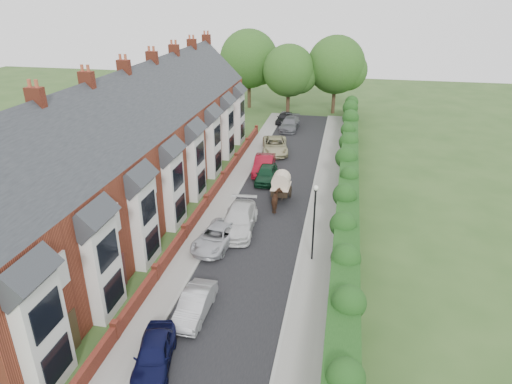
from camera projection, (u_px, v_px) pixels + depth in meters
The scene contains 24 objects.
ground at pixel (245, 292), 25.84m from camera, with size 140.00×140.00×0.00m, color #2D4C1E.
road at pixel (270, 207), 35.77m from camera, with size 6.00×58.00×0.02m, color black.
pavement_hedge_side at pixel (322, 211), 35.02m from camera, with size 2.20×58.00×0.12m, color gray.
pavement_house_side at pixel (222, 203), 36.44m from camera, with size 1.70×58.00×0.12m, color gray.
kerb_hedge_side at pixel (309, 210), 35.20m from camera, with size 0.18×58.00×0.13m, color #999994.
kerb_house_side at pixel (232, 203), 36.30m from camera, with size 0.18×58.00×0.13m, color #999994.
hedge at pixel (348, 195), 34.07m from camera, with size 2.10×58.00×2.85m.
terrace_row at pixel (135, 149), 34.90m from camera, with size 9.05×40.50×11.50m.
garden_wall_row at pixel (206, 202), 35.56m from camera, with size 0.35×40.35×1.10m.
lamppost at pixel (314, 214), 27.47m from camera, with size 0.32×0.32×5.16m.
tree_far_left at pixel (291, 72), 59.87m from camera, with size 7.14×6.80×9.29m.
tree_far_right at pixel (339, 66), 60.33m from camera, with size 7.98×7.60×10.31m.
tree_far_back at pixel (252, 60), 63.25m from camera, with size 8.40×8.00×10.82m.
car_navy at pixel (154, 354), 20.52m from camera, with size 1.60×3.98×1.36m, color black.
car_silver_a at pixel (195, 304), 23.77m from camera, with size 1.37×3.93×1.29m, color #9E9EA2.
car_silver_b at pixel (216, 237), 30.24m from camera, with size 2.16×4.68×1.30m, color #B4B5BC.
car_white at pixel (239, 220), 32.14m from camera, with size 2.23×5.50×1.59m, color silver.
car_green at pixel (266, 174), 40.35m from camera, with size 1.71×4.24×1.44m, color #0F321D.
car_red at pixel (264, 165), 42.22m from camera, with size 1.68×4.83×1.59m, color maroon.
car_beige at pixel (275, 145), 47.48m from camera, with size 2.55×5.52×1.54m, color tan.
car_grey at pixel (290, 124), 55.24m from camera, with size 2.05×5.05×1.46m, color slate.
car_black at pixel (284, 118), 58.00m from camera, with size 1.65×4.09×1.40m, color black.
horse at pixel (277, 201), 34.98m from camera, with size 0.86×1.88×1.59m, color #412617.
horse_cart at pixel (281, 184), 36.56m from camera, with size 1.51×3.34×2.41m.
Camera 1 is at (4.76, -20.76, 15.70)m, focal length 32.00 mm.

